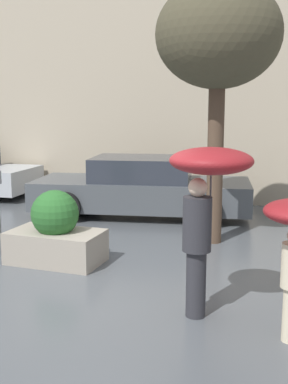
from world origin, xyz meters
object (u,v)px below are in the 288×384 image
at_px(planter_box, 56,233).
at_px(parked_car_near, 142,188).
at_px(street_tree, 218,38).
at_px(person_adult, 207,187).

xyz_separation_m(planter_box, parked_car_near, (0.13, 3.47, 0.14)).
relative_size(planter_box, street_tree, 0.32).
relative_size(person_adult, street_tree, 0.44).
height_order(person_adult, parked_car_near, person_adult).
bearing_deg(parked_car_near, person_adult, -163.64).
relative_size(planter_box, person_adult, 0.74).
bearing_deg(street_tree, planter_box, -137.15).
bearing_deg(planter_box, street_tree, 42.85).
xyz_separation_m(planter_box, person_adult, (2.50, -1.11, 1.02)).
bearing_deg(person_adult, street_tree, 70.83).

